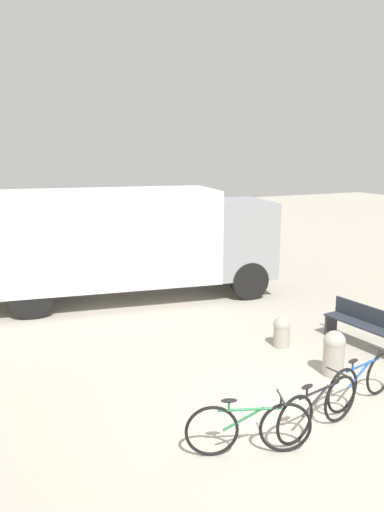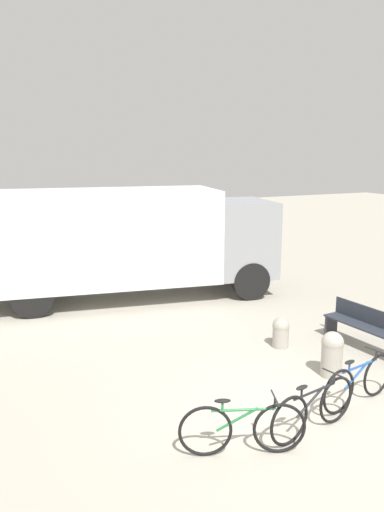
{
  "view_description": "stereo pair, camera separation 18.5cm",
  "coord_description": "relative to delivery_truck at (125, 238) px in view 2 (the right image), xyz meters",
  "views": [
    {
      "loc": [
        -4.45,
        -5.7,
        4.03
      ],
      "look_at": [
        0.36,
        4.36,
        1.62
      ],
      "focal_mm": 35.0,
      "sensor_mm": 36.0,
      "label": 1
    },
    {
      "loc": [
        -4.28,
        -5.78,
        4.03
      ],
      "look_at": [
        0.36,
        4.36,
        1.62
      ],
      "focal_mm": 35.0,
      "sensor_mm": 36.0,
      "label": 2
    }
  ],
  "objects": [
    {
      "name": "bollard_far_bench",
      "position": [
        1.86,
        -4.61,
        -1.34
      ],
      "size": [
        0.35,
        0.35,
        0.64
      ],
      "color": "#9E998C",
      "rests_on": "ground"
    },
    {
      "name": "bicycle_far",
      "position": [
        1.63,
        -7.11,
        -1.29
      ],
      "size": [
        1.7,
        0.49,
        0.82
      ],
      "rotation": [
        0.0,
        0.0,
        0.2
      ],
      "color": "black",
      "rests_on": "ground"
    },
    {
      "name": "delivery_truck",
      "position": [
        0.0,
        0.0,
        0.0
      ],
      "size": [
        8.22,
        3.44,
        2.96
      ],
      "rotation": [
        0.0,
        0.0,
        -0.16
      ],
      "color": "silver",
      "rests_on": "ground"
    },
    {
      "name": "bollard_near_bench",
      "position": [
        1.92,
        -6.12,
        -1.22
      ],
      "size": [
        0.4,
        0.4,
        0.84
      ],
      "color": "#9E998C",
      "rests_on": "ground"
    },
    {
      "name": "bicycle_middle",
      "position": [
        0.45,
        -7.49,
        -1.29
      ],
      "size": [
        1.7,
        0.49,
        0.82
      ],
      "rotation": [
        0.0,
        0.0,
        0.2
      ],
      "color": "black",
      "rests_on": "ground"
    },
    {
      "name": "park_bench",
      "position": [
        3.43,
        -5.39,
        -1.19
      ],
      "size": [
        0.6,
        1.93,
        0.84
      ],
      "rotation": [
        0.0,
        0.0,
        1.68
      ],
      "color": "#282D38",
      "rests_on": "ground"
    },
    {
      "name": "ground_plane",
      "position": [
        0.44,
        -6.9,
        -1.67
      ],
      "size": [
        60.0,
        60.0,
        0.0
      ],
      "primitive_type": "plane",
      "color": "#A8A091"
    },
    {
      "name": "bicycle_near",
      "position": [
        -0.74,
        -7.51,
        -1.29
      ],
      "size": [
        1.63,
        0.68,
        0.82
      ],
      "rotation": [
        0.0,
        0.0,
        -0.36
      ],
      "color": "black",
      "rests_on": "ground"
    }
  ]
}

